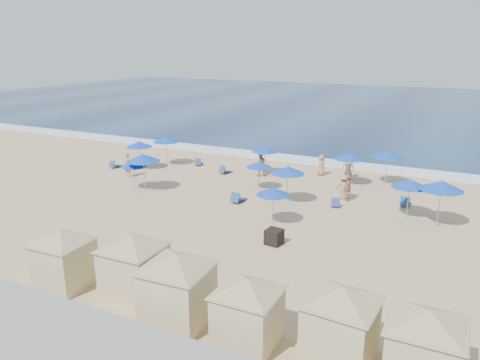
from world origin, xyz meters
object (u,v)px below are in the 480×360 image
at_px(cabana_3, 248,303).
at_px(cabana_4, 341,314).
at_px(cabana_5, 426,338).
at_px(umbrella_8, 288,170).
at_px(umbrella_3, 134,164).
at_px(cabana_1, 134,258).
at_px(umbrella_4, 265,149).
at_px(beachgoer_3, 343,187).
at_px(umbrella_1, 143,158).
at_px(umbrella_0, 139,144).
at_px(beachgoer_1, 260,164).
at_px(cabana_0, 63,251).
at_px(umbrella_5, 259,164).
at_px(beachgoer_5, 348,167).
at_px(umbrella_7, 349,156).
at_px(cabana_2, 177,279).
at_px(umbrella_6, 273,191).
at_px(beachgoer_2, 348,188).
at_px(umbrella_11, 410,183).
at_px(umbrella_2, 166,139).
at_px(beachgoer_4, 321,165).
at_px(trash_bin, 274,237).
at_px(umbrella_10, 442,185).
at_px(umbrella_9, 388,154).
at_px(beachgoer_0, 128,165).

height_order(cabana_3, cabana_4, cabana_4).
relative_size(cabana_5, umbrella_8, 1.79).
bearing_deg(umbrella_3, cabana_1, -51.15).
bearing_deg(umbrella_4, beachgoer_3, -24.83).
height_order(cabana_4, umbrella_1, cabana_4).
bearing_deg(cabana_4, beachgoer_3, 104.12).
height_order(umbrella_0, beachgoer_1, umbrella_0).
xyz_separation_m(cabana_0, umbrella_8, (4.46, 14.07, 0.60)).
bearing_deg(cabana_0, beachgoer_3, 65.32).
bearing_deg(umbrella_3, umbrella_5, 26.29).
relative_size(cabana_4, umbrella_1, 1.67).
distance_m(umbrella_1, beachgoer_5, 15.00).
bearing_deg(umbrella_7, cabana_1, -101.22).
relative_size(cabana_2, beachgoer_1, 2.52).
bearing_deg(umbrella_8, umbrella_6, -81.17).
bearing_deg(umbrella_5, beachgoer_2, 3.22).
height_order(cabana_5, umbrella_1, cabana_5).
distance_m(umbrella_1, umbrella_7, 14.27).
bearing_deg(umbrella_11, cabana_3, -101.92).
xyz_separation_m(cabana_2, umbrella_7, (1.21, 19.73, 0.45)).
bearing_deg(beachgoer_3, cabana_1, 89.88).
relative_size(umbrella_1, umbrella_2, 1.05).
distance_m(umbrella_3, beachgoer_4, 14.02).
xyz_separation_m(cabana_5, umbrella_1, (-19.21, 11.85, 0.72)).
bearing_deg(cabana_2, trash_bin, 86.48).
distance_m(umbrella_7, beachgoer_3, 3.60).
relative_size(umbrella_4, umbrella_7, 0.94).
height_order(cabana_2, umbrella_11, cabana_2).
distance_m(umbrella_8, beachgoer_1, 6.55).
distance_m(cabana_2, umbrella_3, 16.94).
bearing_deg(umbrella_11, beachgoer_3, 158.77).
height_order(cabana_1, umbrella_4, cabana_1).
bearing_deg(beachgoer_2, cabana_5, -176.03).
xyz_separation_m(umbrella_0, umbrella_6, (14.10, -6.20, -0.17)).
bearing_deg(trash_bin, umbrella_5, 125.96).
xyz_separation_m(umbrella_3, umbrella_8, (10.52, 2.01, 0.35)).
xyz_separation_m(cabana_2, umbrella_10, (7.64, 14.19, 0.65)).
bearing_deg(umbrella_2, umbrella_11, -11.43).
relative_size(umbrella_8, beachgoer_2, 1.46).
bearing_deg(umbrella_9, beachgoer_2, -107.83).
bearing_deg(umbrella_10, umbrella_9, 119.92).
relative_size(umbrella_6, beachgoer_2, 1.30).
bearing_deg(umbrella_10, umbrella_11, 160.13).
distance_m(umbrella_9, beachgoer_0, 19.09).
xyz_separation_m(umbrella_1, beachgoer_0, (-3.23, 2.14, -1.38)).
distance_m(cabana_5, umbrella_8, 16.76).
bearing_deg(cabana_1, umbrella_0, 127.58).
bearing_deg(beachgoer_5, cabana_1, -103.72).
height_order(umbrella_0, umbrella_11, umbrella_11).
relative_size(cabana_0, beachgoer_0, 2.30).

